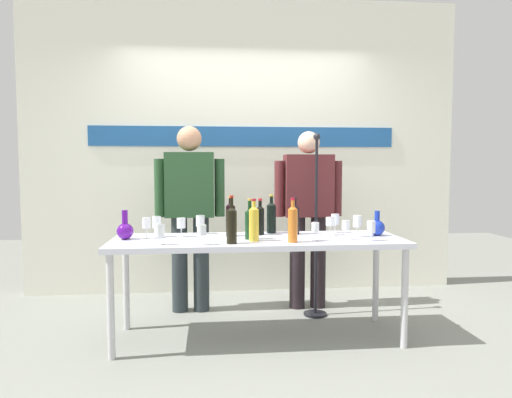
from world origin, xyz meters
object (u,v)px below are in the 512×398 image
display_table (258,247)px  wine_glass_left_1 (202,230)px  presenter_right (308,208)px  wine_glass_left_5 (157,222)px  wine_bottle_7 (250,222)px  wine_glass_right_0 (371,227)px  wine_bottle_0 (231,218)px  wine_bottle_4 (271,216)px  decanter_blue_right (377,227)px  wine_bottle_3 (295,218)px  wine_glass_left_0 (181,223)px  wine_glass_left_2 (200,221)px  wine_bottle_6 (254,222)px  presenter_left (190,206)px  decanter_blue_left (125,230)px  wine_bottle_1 (293,223)px  wine_glass_right_4 (315,228)px  wine_bottle_2 (232,224)px  microphone_stand (316,255)px  wine_glass_left_4 (160,231)px  wine_bottle_5 (260,219)px  wine_glass_left_3 (146,224)px  wine_glass_right_5 (330,222)px  wine_glass_right_3 (335,220)px

display_table → wine_glass_left_1: bearing=-150.3°
presenter_right → wine_glass_left_5: bearing=-156.1°
wine_bottle_7 → wine_glass_right_0: bearing=-11.1°
wine_bottle_0 → wine_bottle_4: (0.34, 0.14, -0.00)m
decanter_blue_right → wine_bottle_3: 0.64m
wine_glass_left_0 → presenter_right: bearing=27.5°
wine_glass_left_2 → wine_bottle_6: bearing=-44.1°
presenter_left → presenter_right: 1.07m
wine_glass_left_0 → decanter_blue_left: bearing=-167.1°
wine_bottle_1 → wine_glass_right_4: 0.19m
presenter_left → wine_glass_right_4: bearing=-42.6°
wine_glass_left_2 → wine_glass_left_5: 0.35m
wine_bottle_4 → wine_glass_right_4: size_ratio=2.33×
wine_bottle_2 → presenter_right: bearing=51.4°
presenter_left → microphone_stand: bearing=-12.1°
wine_glass_left_1 → wine_bottle_3: bearing=29.9°
presenter_left → wine_glass_left_4: (-0.17, -0.93, -0.09)m
wine_bottle_3 → wine_bottle_4: bearing=153.2°
wine_bottle_5 → wine_glass_left_5: (-0.80, -0.04, -0.01)m
wine_bottle_7 → wine_bottle_0: bearing=130.2°
wine_bottle_7 → wine_glass_left_3: (-0.76, 0.10, -0.01)m
wine_glass_left_4 → wine_bottle_2: bearing=0.2°
wine_bottle_2 → wine_glass_left_5: wine_bottle_2 is taller
decanter_blue_right → decanter_blue_left: bearing=180.0°
wine_bottle_4 → presenter_right: bearing=48.5°
wine_glass_left_5 → decanter_blue_right: bearing=-3.3°
wine_bottle_7 → wine_glass_left_1: bearing=-149.1°
wine_bottle_0 → wine_glass_left_2: 0.27m
wine_glass_left_1 → wine_glass_left_5: size_ratio=0.87×
wine_bottle_1 → wine_glass_left_0: wine_bottle_1 is taller
wine_bottle_7 → wine_glass_left_4: size_ratio=2.09×
wine_glass_right_5 → presenter_left: bearing=150.9°
wine_glass_left_3 → wine_glass_right_5: wine_glass_left_3 is taller
wine_glass_right_0 → wine_bottle_1: bearing=-179.7°
wine_bottle_6 → wine_bottle_3: bearing=40.1°
decanter_blue_left → wine_glass_left_4: (0.28, -0.26, 0.03)m
wine_glass_right_5 → presenter_right: bearing=94.1°
wine_glass_left_3 → wine_glass_right_0: wine_glass_left_3 is taller
wine_bottle_2 → wine_glass_left_5: 0.66m
display_table → wine_glass_right_4: 0.45m
wine_bottle_2 → wine_bottle_5: bearing=58.5°
decanter_blue_left → microphone_stand: bearing=15.9°
wine_bottle_3 → wine_glass_left_0: bearing=-177.3°
wine_bottle_5 → wine_glass_right_3: (0.61, 0.04, -0.02)m
decanter_blue_right → wine_bottle_2: size_ratio=0.58×
decanter_blue_right → wine_glass_right_4: size_ratio=1.45×
presenter_right → wine_bottle_0: 0.94m
wine_bottle_3 → wine_bottle_4: wine_bottle_4 is taller
wine_bottle_6 → wine_glass_right_3: (0.69, 0.34, -0.03)m
wine_glass_left_2 → wine_glass_right_0: bearing=-20.5°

